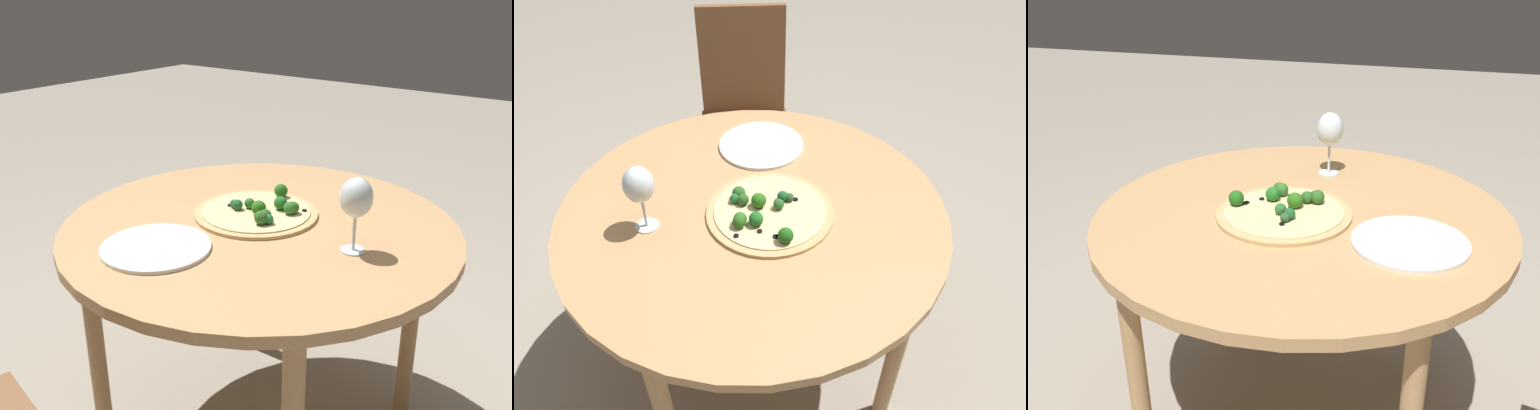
{
  "view_description": "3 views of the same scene",
  "coord_description": "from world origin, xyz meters",
  "views": [
    {
      "loc": [
        1.17,
        0.85,
        1.34
      ],
      "look_at": [
        -0.04,
        -0.04,
        0.74
      ],
      "focal_mm": 40.0,
      "sensor_mm": 36.0,
      "label": 1
    },
    {
      "loc": [
        -1.03,
        0.25,
        1.63
      ],
      "look_at": [
        -0.04,
        -0.04,
        0.74
      ],
      "focal_mm": 35.0,
      "sensor_mm": 36.0,
      "label": 2
    },
    {
      "loc": [
        0.34,
        -1.32,
        1.34
      ],
      "look_at": [
        -0.04,
        -0.04,
        0.74
      ],
      "focal_mm": 40.0,
      "sensor_mm": 36.0,
      "label": 3
    }
  ],
  "objects": [
    {
      "name": "plate_near",
      "position": [
        0.29,
        -0.11,
        0.72
      ],
      "size": [
        0.28,
        0.28,
        0.01
      ],
      "color": "silver",
      "rests_on": "dining_table"
    },
    {
      "name": "dining_table",
      "position": [
        0.0,
        0.0,
        0.64
      ],
      "size": [
        1.09,
        1.09,
        0.71
      ],
      "color": "tan",
      "rests_on": "ground_plane"
    },
    {
      "name": "wine_glass",
      "position": [
        0.01,
        0.29,
        0.85
      ],
      "size": [
        0.08,
        0.08,
        0.19
      ],
      "color": "silver",
      "rests_on": "dining_table"
    },
    {
      "name": "pizza",
      "position": [
        -0.04,
        -0.03,
        0.73
      ],
      "size": [
        0.35,
        0.35,
        0.06
      ],
      "color": "tan",
      "rests_on": "dining_table"
    }
  ]
}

